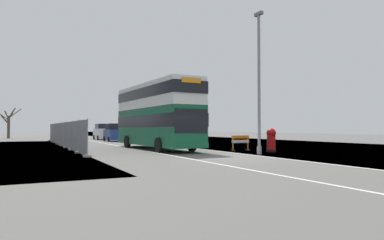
{
  "coord_description": "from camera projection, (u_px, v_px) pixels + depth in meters",
  "views": [
    {
      "loc": [
        -10.4,
        -16.24,
        1.63
      ],
      "look_at": [
        0.52,
        5.96,
        2.2
      ],
      "focal_mm": 32.6,
      "sensor_mm": 36.0,
      "label": 1
    }
  ],
  "objects": [
    {
      "name": "bare_tree_far_verge_mid",
      "position": [
        9.0,
        123.0,
        55.92
      ],
      "size": [
        3.58,
        2.77,
        4.94
      ],
      "color": "#4C3D2D",
      "rests_on": "ground"
    },
    {
      "name": "double_decker_bus",
      "position": [
        156.0,
        115.0,
        26.79
      ],
      "size": [
        3.13,
        11.56,
        4.96
      ],
      "color": "#145638",
      "rests_on": "ground"
    },
    {
      "name": "car_receding_mid",
      "position": [
        102.0,
        132.0,
        49.46
      ],
      "size": [
        1.91,
        4.57,
        2.24
      ],
      "color": "silver",
      "rests_on": "ground"
    },
    {
      "name": "ground",
      "position": [
        238.0,
        158.0,
        19.5
      ],
      "size": [
        140.0,
        280.0,
        0.1
      ],
      "color": "#565451"
    },
    {
      "name": "roadworks_barrier",
      "position": [
        240.0,
        141.0,
        24.88
      ],
      "size": [
        1.47,
        0.48,
        1.09
      ],
      "color": "orange",
      "rests_on": "ground"
    },
    {
      "name": "car_oncoming_near",
      "position": [
        114.0,
        133.0,
        42.84
      ],
      "size": [
        2.07,
        3.83,
        2.18
      ],
      "color": "navy",
      "rests_on": "ground"
    },
    {
      "name": "construction_site_fence",
      "position": [
        62.0,
        135.0,
        31.58
      ],
      "size": [
        0.44,
        27.4,
        2.16
      ],
      "color": "#A8AAAD",
      "rests_on": "ground"
    },
    {
      "name": "lamppost_foreground",
      "position": [
        259.0,
        87.0,
        21.43
      ],
      "size": [
        0.29,
        0.7,
        8.8
      ],
      "color": "gray",
      "rests_on": "ground"
    },
    {
      "name": "red_pillar_postbox",
      "position": [
        271.0,
        139.0,
        23.61
      ],
      "size": [
        0.65,
        0.65,
        1.62
      ],
      "color": "black",
      "rests_on": "ground"
    },
    {
      "name": "car_receding_far",
      "position": [
        64.0,
        132.0,
        54.85
      ],
      "size": [
        2.08,
        4.28,
        2.3
      ],
      "color": "slate",
      "rests_on": "ground"
    }
  ]
}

